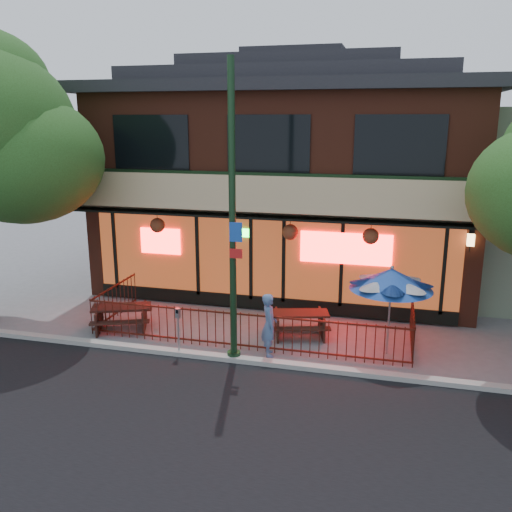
% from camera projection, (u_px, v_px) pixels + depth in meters
% --- Properties ---
extents(ground, '(80.00, 80.00, 0.00)m').
position_uv_depth(ground, '(239.00, 353.00, 13.56)').
color(ground, gray).
rests_on(ground, ground).
extents(curb, '(80.00, 0.25, 0.12)m').
position_uv_depth(curb, '(233.00, 359.00, 13.07)').
color(curb, '#999993').
rests_on(curb, ground).
extents(restaurant_building, '(12.96, 9.49, 8.05)m').
position_uv_depth(restaurant_building, '(293.00, 164.00, 19.22)').
color(restaurant_building, '#5F291B').
rests_on(restaurant_building, ground).
extents(patio_fence, '(8.44, 2.62, 1.00)m').
position_uv_depth(patio_fence, '(244.00, 322.00, 13.88)').
color(patio_fence, '#44160E').
rests_on(patio_fence, ground).
extents(street_light, '(0.43, 0.32, 7.00)m').
position_uv_depth(street_light, '(233.00, 233.00, 12.40)').
color(street_light, '#15311A').
rests_on(street_light, ground).
extents(picnic_table_left, '(1.91, 1.70, 0.68)m').
position_uv_depth(picnic_table_left, '(122.00, 314.00, 14.96)').
color(picnic_table_left, '#331812').
rests_on(picnic_table_left, ground).
extents(picnic_table_right, '(1.80, 1.55, 0.66)m').
position_uv_depth(picnic_table_right, '(299.00, 320.00, 14.53)').
color(picnic_table_right, '#371B13').
rests_on(picnic_table_right, ground).
extents(patio_umbrella, '(2.00, 1.99, 2.28)m').
position_uv_depth(patio_umbrella, '(391.00, 279.00, 13.01)').
color(patio_umbrella, gray).
rests_on(patio_umbrella, ground).
extents(pedestrian, '(0.55, 0.67, 1.58)m').
position_uv_depth(pedestrian, '(269.00, 325.00, 13.25)').
color(pedestrian, '#4B6997').
rests_on(pedestrian, ground).
extents(parking_meter_near, '(0.13, 0.11, 1.22)m').
position_uv_depth(parking_meter_near, '(178.00, 324.00, 13.24)').
color(parking_meter_near, '#9FA2A7').
rests_on(parking_meter_near, ground).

